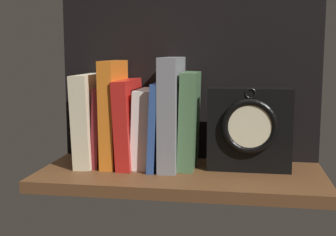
% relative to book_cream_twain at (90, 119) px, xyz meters
% --- Properties ---
extents(ground_plane, '(0.63, 0.28, 0.03)m').
position_rel_book_cream_twain_xyz_m(ground_plane, '(0.22, -0.04, -0.12)').
color(ground_plane, brown).
extents(back_panel, '(0.63, 0.01, 0.42)m').
position_rel_book_cream_twain_xyz_m(back_panel, '(0.22, 0.09, 0.10)').
color(back_panel, black).
rests_on(back_panel, ground_plane).
extents(book_cream_twain, '(0.05, 0.16, 0.21)m').
position_rel_book_cream_twain_xyz_m(book_cream_twain, '(0.00, 0.00, 0.00)').
color(book_cream_twain, beige).
rests_on(book_cream_twain, ground_plane).
extents(book_maroon_dawkins, '(0.03, 0.13, 0.18)m').
position_rel_book_cream_twain_xyz_m(book_maroon_dawkins, '(0.03, 0.00, -0.01)').
color(book_maroon_dawkins, maroon).
rests_on(book_maroon_dawkins, ground_plane).
extents(book_orange_pandolfini, '(0.03, 0.15, 0.24)m').
position_rel_book_cream_twain_xyz_m(book_orange_pandolfini, '(0.06, 0.00, 0.02)').
color(book_orange_pandolfini, orange).
rests_on(book_orange_pandolfini, ground_plane).
extents(book_red_requiem, '(0.04, 0.16, 0.20)m').
position_rel_book_cream_twain_xyz_m(book_red_requiem, '(0.09, 0.00, -0.01)').
color(book_red_requiem, red).
rests_on(book_red_requiem, ground_plane).
extents(book_white_catcher, '(0.05, 0.13, 0.18)m').
position_rel_book_cream_twain_xyz_m(book_white_catcher, '(0.13, 0.00, -0.02)').
color(book_white_catcher, silver).
rests_on(book_white_catcher, ground_plane).
extents(book_blue_modern, '(0.03, 0.17, 0.19)m').
position_rel_book_cream_twain_xyz_m(book_blue_modern, '(0.16, 0.00, -0.01)').
color(book_blue_modern, '#2D4C8E').
rests_on(book_blue_modern, ground_plane).
extents(book_gray_chess, '(0.04, 0.17, 0.25)m').
position_rel_book_cream_twain_xyz_m(book_gray_chess, '(0.19, 0.00, 0.02)').
color(book_gray_chess, gray).
rests_on(book_gray_chess, ground_plane).
extents(book_green_romantic, '(0.04, 0.13, 0.22)m').
position_rel_book_cream_twain_xyz_m(book_green_romantic, '(0.23, 0.00, 0.00)').
color(book_green_romantic, '#476B44').
rests_on(book_green_romantic, ground_plane).
extents(framed_clock, '(0.18, 0.07, 0.19)m').
position_rel_book_cream_twain_xyz_m(framed_clock, '(0.37, -0.01, -0.01)').
color(framed_clock, black).
rests_on(framed_clock, ground_plane).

